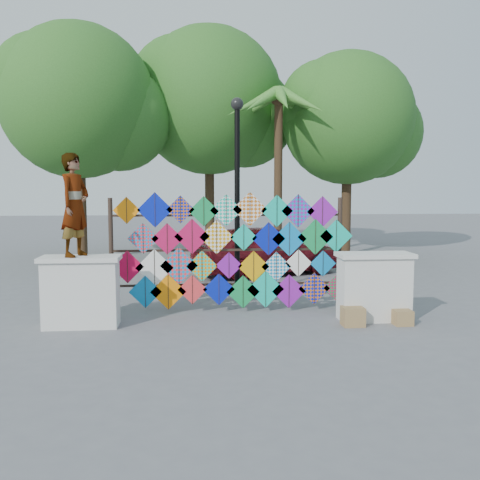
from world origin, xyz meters
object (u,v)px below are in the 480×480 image
Objects in this scene: sedan at (265,249)px; lamppost at (237,179)px; kite_rack at (232,252)px; vendor_woman at (75,205)px.

lamppost is at bearing 141.20° from sedan.
vendor_woman is (-2.84, -0.92, 0.98)m from kite_rack.
sedan is at bearing 73.92° from kite_rack.
sedan is (1.32, 4.57, -0.48)m from kite_rack.
sedan is (4.16, 5.50, -1.46)m from vendor_woman.
kite_rack is 1.96m from lamppost.
kite_rack is at bearing -47.72° from vendor_woman.
kite_rack reaches higher than sedan.
kite_rack is 4.79m from sedan.
lamppost is (3.07, 2.20, 0.50)m from vendor_woman.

